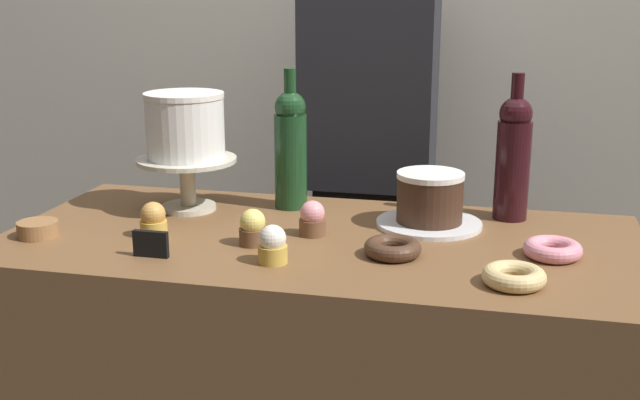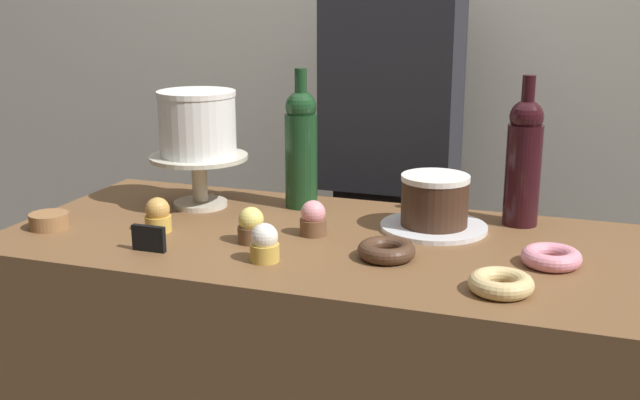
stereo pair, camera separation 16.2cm
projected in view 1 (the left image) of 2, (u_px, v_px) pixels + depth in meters
name	position (u px, v px, depth m)	size (l,w,h in m)	color
back_wall	(388.00, 18.00, 2.37)	(6.00, 0.05, 2.60)	beige
cake_stand_pedestal	(187.00, 174.00, 1.82)	(0.23, 0.23, 0.12)	beige
white_layer_cake	(185.00, 125.00, 1.79)	(0.18, 0.18, 0.15)	white
silver_serving_platter	(429.00, 224.00, 1.72)	(0.23, 0.23, 0.01)	white
chocolate_round_cake	(430.00, 197.00, 1.71)	(0.15, 0.15, 0.11)	#3D2619
wine_bottle_green	(291.00, 147.00, 1.83)	(0.08, 0.08, 0.33)	#193D1E
wine_bottle_dark_red	(513.00, 155.00, 1.74)	(0.08, 0.08, 0.33)	black
cupcake_lemon	(253.00, 228.00, 1.59)	(0.06, 0.06, 0.07)	brown
cupcake_caramel	(153.00, 220.00, 1.64)	(0.06, 0.06, 0.07)	gold
cupcake_vanilla	(273.00, 245.00, 1.48)	(0.06, 0.06, 0.07)	gold
cupcake_strawberry	(312.00, 219.00, 1.65)	(0.06, 0.06, 0.07)	brown
donut_chocolate	(393.00, 248.00, 1.53)	(0.11, 0.11, 0.03)	#472D1E
donut_glazed	(514.00, 276.00, 1.38)	(0.11, 0.11, 0.03)	#E0C17F
donut_pink	(553.00, 249.00, 1.52)	(0.11, 0.11, 0.03)	pink
cookie_stack	(38.00, 229.00, 1.64)	(0.08, 0.08, 0.03)	olive
price_sign_chalkboard	(151.00, 244.00, 1.52)	(0.07, 0.01, 0.05)	black
barista_figure	(368.00, 188.00, 2.24)	(0.36, 0.22, 1.60)	black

